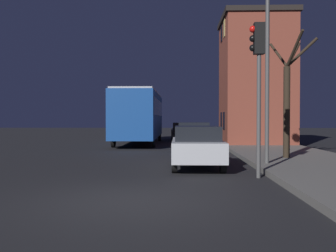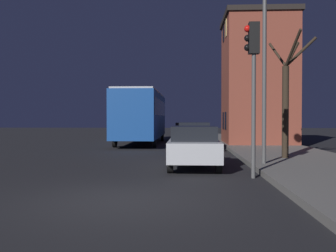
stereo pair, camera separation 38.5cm
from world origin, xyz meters
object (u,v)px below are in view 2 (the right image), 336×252
object	(u,v)px
car_near_lane	(194,146)
car_far_lane	(186,131)
bare_tree	(287,98)
car_mid_lane	(194,135)
bus	(142,113)
streetlamp	(254,39)
traffic_light	(253,67)

from	to	relation	value
car_near_lane	car_far_lane	xyz separation A→B (m)	(-0.28, 16.29, -0.03)
bare_tree	car_mid_lane	distance (m)	6.88
bus	car_near_lane	xyz separation A→B (m)	(3.32, -12.37, -1.31)
car_far_lane	streetlamp	bearing A→B (deg)	-81.86
car_near_lane	bus	bearing A→B (deg)	105.04
car_near_lane	streetlamp	bearing A→B (deg)	-0.95
car_near_lane	car_mid_lane	size ratio (longest dim) A/B	0.86
bare_tree	bus	distance (m)	12.66
streetlamp	car_near_lane	size ratio (longest dim) A/B	1.55
traffic_light	car_near_lane	xyz separation A→B (m)	(-1.65, 2.15, -2.43)
bus	car_far_lane	distance (m)	5.13
car_near_lane	traffic_light	bearing A→B (deg)	-52.45
car_mid_lane	bus	bearing A→B (deg)	125.32
streetlamp	bus	world-z (taller)	streetlamp
streetlamp	car_near_lane	world-z (taller)	streetlamp
streetlamp	traffic_light	size ratio (longest dim) A/B	1.37
streetlamp	traffic_light	xyz separation A→B (m)	(-0.40, -2.12, -1.23)
streetlamp	car_mid_lane	size ratio (longest dim) A/B	1.34
streetlamp	traffic_light	distance (m)	2.48
bus	car_near_lane	distance (m)	12.88
streetlamp	bare_tree	distance (m)	3.12
car_mid_lane	car_near_lane	bearing A→B (deg)	-91.12
traffic_light	car_mid_lane	world-z (taller)	traffic_light
streetlamp	traffic_light	bearing A→B (deg)	-100.60
traffic_light	bus	bearing A→B (deg)	108.91
traffic_light	bus	xyz separation A→B (m)	(-4.98, 14.52, -1.12)
car_mid_lane	car_far_lane	size ratio (longest dim) A/B	1.01
traffic_light	car_mid_lane	distance (m)	10.04
bare_tree	car_far_lane	distance (m)	15.10
car_near_lane	car_far_lane	world-z (taller)	car_near_lane
car_mid_lane	car_far_lane	world-z (taller)	car_mid_lane
bus	traffic_light	bearing A→B (deg)	-71.09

